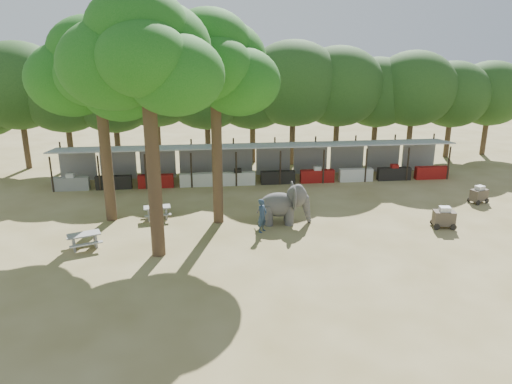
{
  "coord_description": "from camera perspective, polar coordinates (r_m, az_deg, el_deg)",
  "views": [
    {
      "loc": [
        -3.75,
        -20.15,
        10.18
      ],
      "look_at": [
        -1.0,
        5.0,
        2.0
      ],
      "focal_mm": 35.0,
      "sensor_mm": 36.0,
      "label": 1
    }
  ],
  "objects": [
    {
      "name": "yard_tree_left",
      "position": [
        27.93,
        -17.81,
        13.03
      ],
      "size": [
        7.1,
        6.9,
        11.02
      ],
      "color": "#332316",
      "rests_on": "ground"
    },
    {
      "name": "cart_front",
      "position": [
        28.82,
        20.69,
        -2.73
      ],
      "size": [
        1.34,
        0.99,
        1.19
      ],
      "rotation": [
        0.0,
        0.0,
        -0.17
      ],
      "color": "#3D3329",
      "rests_on": "ground"
    },
    {
      "name": "cart_back",
      "position": [
        33.83,
        24.12,
        -0.25
      ],
      "size": [
        1.31,
        1.1,
        1.09
      ],
      "rotation": [
        0.0,
        0.0,
        0.39
      ],
      "color": "#3D3329",
      "rests_on": "ground"
    },
    {
      "name": "backdrop_trees",
      "position": [
        39.6,
        -0.78,
        11.15
      ],
      "size": [
        46.46,
        5.95,
        8.33
      ],
      "color": "#332316",
      "rests_on": "ground"
    },
    {
      "name": "picnic_table_near",
      "position": [
        25.88,
        -19.04,
        -5.08
      ],
      "size": [
        1.93,
        1.84,
        0.77
      ],
      "rotation": [
        0.0,
        0.0,
        0.36
      ],
      "color": "gray",
      "rests_on": "ground"
    },
    {
      "name": "picnic_table_far",
      "position": [
        28.79,
        -11.22,
        -2.12
      ],
      "size": [
        1.64,
        1.51,
        0.74
      ],
      "rotation": [
        0.0,
        0.0,
        0.13
      ],
      "color": "gray",
      "rests_on": "ground"
    },
    {
      "name": "elephant",
      "position": [
        27.48,
        3.32,
        -1.36
      ],
      "size": [
        2.93,
        2.24,
        2.24
      ],
      "rotation": [
        0.0,
        0.0,
        -0.06
      ],
      "color": "#413F3E",
      "rests_on": "ground"
    },
    {
      "name": "yard_tree_center",
      "position": [
        22.48,
        -12.76,
        15.02
      ],
      "size": [
        7.1,
        6.9,
        12.04
      ],
      "color": "#332316",
      "rests_on": "ground"
    },
    {
      "name": "vendor_stalls",
      "position": [
        35.36,
        0.05,
        3.18
      ],
      "size": [
        28.0,
        2.99,
        2.8
      ],
      "color": "gray",
      "rests_on": "ground"
    },
    {
      "name": "ground",
      "position": [
        22.88,
        3.9,
        -8.54
      ],
      "size": [
        100.0,
        100.0,
        0.0
      ],
      "primitive_type": "plane",
      "color": "brown",
      "rests_on": "ground"
    },
    {
      "name": "handler",
      "position": [
        26.32,
        0.71,
        -2.71
      ],
      "size": [
        0.74,
        0.78,
        1.82
      ],
      "primitive_type": "imported",
      "rotation": [
        0.0,
        0.0,
        0.92
      ],
      "color": "#26384C",
      "rests_on": "ground"
    },
    {
      "name": "yard_tree_back",
      "position": [
        26.39,
        -5.05,
        14.29
      ],
      "size": [
        7.1,
        6.9,
        11.36
      ],
      "color": "#332316",
      "rests_on": "ground"
    }
  ]
}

